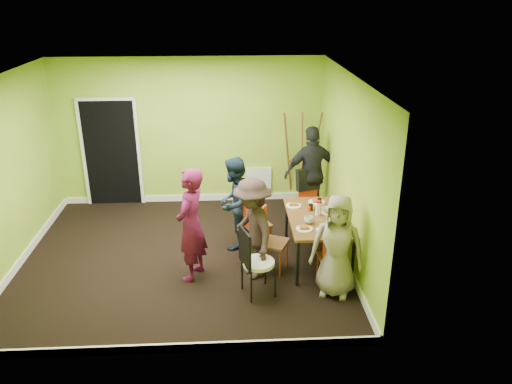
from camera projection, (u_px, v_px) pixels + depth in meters
The scene contains 28 objects.
ground at pixel (185, 256), 7.87m from camera, with size 5.00×5.00×0.00m, color black.
room_walls at pixel (180, 198), 7.53m from camera, with size 5.04×4.54×2.82m.
dining_table at pixel (318, 220), 7.51m from camera, with size 0.90×1.50×0.75m.
chair_left_far at pixel (252, 220), 7.86m from camera, with size 0.52×0.52×0.96m.
chair_left_near at pixel (268, 236), 7.34m from camera, with size 0.52×0.52×0.96m.
chair_back_end at pixel (309, 185), 8.81m from camera, with size 0.52×0.57×0.98m.
chair_front_end at pixel (333, 255), 6.93m from camera, with size 0.37×0.38×0.87m.
chair_bentwood at pixel (254, 259), 6.70m from camera, with size 0.50×0.49×1.00m.
easel at pixel (301, 159), 9.50m from camera, with size 0.74×0.69×1.84m.
plate_near_left at pixel (294, 206), 7.84m from camera, with size 0.25×0.25×0.01m, color white.
plate_near_right at pixel (304, 229), 7.08m from camera, with size 0.24×0.24×0.01m, color white.
plate_far_back at pixel (317, 202), 7.97m from camera, with size 0.27×0.27×0.01m, color white.
plate_far_front at pixel (323, 230), 7.05m from camera, with size 0.21×0.21×0.01m, color white.
plate_wall_back at pixel (330, 213), 7.59m from camera, with size 0.25×0.25×0.01m, color white.
plate_wall_front at pixel (336, 219), 7.37m from camera, with size 0.23×0.23×0.01m, color white.
thermos at pixel (318, 209), 7.49m from camera, with size 0.07×0.07×0.21m, color white.
blue_bottle at pixel (333, 219), 7.19m from camera, with size 0.07×0.07×0.19m, color blue.
orange_bottle at pixel (309, 209), 7.65m from camera, with size 0.04×0.04×0.08m, color red.
glass_mid at pixel (311, 207), 7.68m from camera, with size 0.07×0.07×0.10m, color black.
glass_back at pixel (319, 201), 7.88m from camera, with size 0.07×0.07×0.10m, color black.
glass_front at pixel (326, 226), 7.06m from camera, with size 0.06×0.06×0.09m, color black.
cup_a at pixel (309, 220), 7.25m from camera, with size 0.13×0.13×0.11m, color white.
cup_b at pixel (325, 210), 7.57m from camera, with size 0.11×0.11×0.10m, color white.
person_standing at pixel (191, 225), 7.02m from camera, with size 0.61×0.40×1.68m, color #580F38.
person_left_far at pixel (234, 203), 7.92m from camera, with size 0.73×0.57×1.51m, color #152334.
person_left_near at pixel (253, 229), 7.09m from camera, with size 0.98×0.56×1.51m, color #302120.
person_back_end at pixel (312, 173), 8.88m from camera, with size 1.01×0.42×1.72m, color black.
person_front_end at pixel (337, 246), 6.67m from camera, with size 0.71×0.46×1.46m, color gray.
Camera 1 is at (0.74, -6.94, 3.93)m, focal length 35.00 mm.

